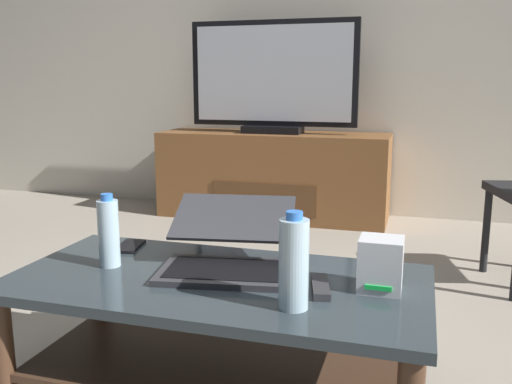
% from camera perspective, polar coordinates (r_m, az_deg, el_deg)
% --- Properties ---
extents(back_wall, '(6.40, 0.12, 2.80)m').
position_cam_1_polar(back_wall, '(4.09, 8.70, 17.62)').
color(back_wall, beige).
rests_on(back_wall, ground).
extents(coffee_table, '(1.18, 0.58, 0.39)m').
position_cam_1_polar(coffee_table, '(1.64, -3.96, -12.76)').
color(coffee_table, '#2D383D').
rests_on(coffee_table, ground).
extents(media_cabinet, '(1.58, 0.48, 0.59)m').
position_cam_1_polar(media_cabinet, '(3.89, 1.78, 1.74)').
color(media_cabinet, brown).
rests_on(media_cabinet, ground).
extents(television, '(1.15, 0.20, 0.75)m').
position_cam_1_polar(television, '(3.81, 1.76, 11.49)').
color(television, black).
rests_on(television, media_cabinet).
extents(laptop, '(0.43, 0.46, 0.18)m').
position_cam_1_polar(laptop, '(1.66, -2.82, -5.82)').
color(laptop, '#333338').
rests_on(laptop, coffee_table).
extents(router_box, '(0.11, 0.11, 0.14)m').
position_cam_1_polar(router_box, '(1.52, 12.67, -7.25)').
color(router_box, silver).
rests_on(router_box, coffee_table).
extents(water_bottle_near, '(0.07, 0.07, 0.24)m').
position_cam_1_polar(water_bottle_near, '(1.36, 3.89, -7.29)').
color(water_bottle_near, silver).
rests_on(water_bottle_near, coffee_table).
extents(water_bottle_far, '(0.06, 0.06, 0.22)m').
position_cam_1_polar(water_bottle_far, '(1.72, -14.89, -4.03)').
color(water_bottle_far, silver).
rests_on(water_bottle_far, coffee_table).
extents(cell_phone, '(0.09, 0.15, 0.01)m').
position_cam_1_polar(cell_phone, '(1.91, -12.86, -5.45)').
color(cell_phone, black).
rests_on(cell_phone, coffee_table).
extents(tv_remote, '(0.08, 0.17, 0.02)m').
position_cam_1_polar(tv_remote, '(1.51, 6.62, -9.63)').
color(tv_remote, '#2D2D30').
rests_on(tv_remote, coffee_table).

